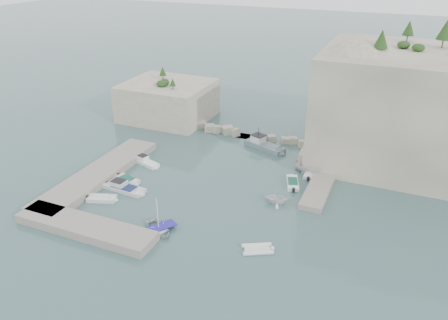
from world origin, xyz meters
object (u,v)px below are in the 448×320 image
at_px(inflatable_dinghy, 257,250).
at_px(tender_east_a, 276,203).
at_px(motorboat_c, 128,181).
at_px(motorboat_a, 146,164).
at_px(work_boat, 265,149).
at_px(motorboat_d, 125,190).
at_px(tender_east_c, 312,174).
at_px(tender_east_b, 292,185).
at_px(tender_east_d, 308,173).
at_px(rowboat, 159,231).
at_px(motorboat_e, 102,200).

relative_size(inflatable_dinghy, tender_east_a, 1.07).
distance_m(motorboat_c, inflatable_dinghy, 23.75).
distance_m(motorboat_c, motorboat_a, 5.82).
bearing_deg(work_boat, motorboat_d, -101.46).
height_order(motorboat_a, tender_east_a, tender_east_a).
bearing_deg(inflatable_dinghy, motorboat_d, 138.02).
xyz_separation_m(motorboat_c, tender_east_c, (23.99, 12.77, 0.00)).
distance_m(tender_east_b, tender_east_d, 4.59).
bearing_deg(tender_east_b, rowboat, 127.25).
relative_size(rowboat, inflatable_dinghy, 1.25).
bearing_deg(motorboat_a, motorboat_c, -67.15).
bearing_deg(tender_east_c, tender_east_a, 167.19).
relative_size(rowboat, tender_east_a, 1.34).
bearing_deg(inflatable_dinghy, tender_east_a, 67.58).
relative_size(tender_east_c, work_boat, 0.64).
height_order(tender_east_a, tender_east_b, tender_east_a).
height_order(motorboat_d, rowboat, motorboat_d).
distance_m(motorboat_e, inflatable_dinghy, 22.69).
bearing_deg(motorboat_c, inflatable_dinghy, -4.21).
bearing_deg(motorboat_e, tender_east_d, 19.62).
height_order(tender_east_a, work_boat, work_boat).
bearing_deg(tender_east_a, motorboat_c, 84.69).
xyz_separation_m(motorboat_d, work_boat, (13.54, 20.88, 0.00)).
xyz_separation_m(rowboat, inflatable_dinghy, (12.01, 1.12, 0.00)).
bearing_deg(inflatable_dinghy, motorboat_c, 133.24).
relative_size(motorboat_e, inflatable_dinghy, 1.10).
xyz_separation_m(motorboat_e, tender_east_d, (23.48, 18.61, 0.00)).
bearing_deg(motorboat_a, tender_east_a, 9.91).
height_order(motorboat_c, tender_east_b, same).
bearing_deg(inflatable_dinghy, tender_east_b, 63.27).
distance_m(motorboat_c, rowboat, 13.67).
distance_m(rowboat, tender_east_c, 25.46).
relative_size(tender_east_a, tender_east_d, 0.73).
xyz_separation_m(rowboat, tender_east_b, (11.69, 17.22, 0.00)).
distance_m(motorboat_c, tender_east_d, 26.66).
bearing_deg(tender_east_a, tender_east_b, -19.62).
bearing_deg(tender_east_a, motorboat_a, 69.51).
height_order(motorboat_c, tender_east_d, tender_east_d).
height_order(inflatable_dinghy, tender_east_b, tender_east_b).
relative_size(motorboat_a, inflatable_dinghy, 1.41).
xyz_separation_m(motorboat_c, work_boat, (14.62, 18.57, 0.00)).
xyz_separation_m(inflatable_dinghy, tender_east_d, (0.88, 20.53, 0.00)).
relative_size(motorboat_c, motorboat_a, 0.82).
relative_size(motorboat_a, tender_east_d, 1.10).
distance_m(tender_east_a, tender_east_c, 10.28).
xyz_separation_m(motorboat_e, tender_east_a, (21.60, 8.56, 0.00)).
distance_m(motorboat_d, rowboat, 11.41).
height_order(motorboat_d, tender_east_a, tender_east_a).
relative_size(motorboat_e, tender_east_b, 0.90).
bearing_deg(tender_east_d, motorboat_c, 126.23).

